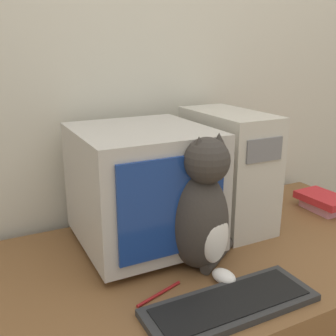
% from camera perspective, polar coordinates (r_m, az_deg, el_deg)
% --- Properties ---
extents(wall_back, '(7.00, 0.05, 2.50)m').
position_cam_1_polar(wall_back, '(1.55, -1.29, 11.93)').
color(wall_back, beige).
rests_on(wall_back, ground_plane).
extents(crt_monitor, '(0.40, 0.43, 0.39)m').
position_cam_1_polar(crt_monitor, '(1.26, -3.70, -2.66)').
color(crt_monitor, '#BCB7AD').
rests_on(crt_monitor, desk).
extents(computer_tower, '(0.20, 0.39, 0.41)m').
position_cam_1_polar(computer_tower, '(1.44, 8.53, -0.07)').
color(computer_tower, beige).
rests_on(computer_tower, desk).
extents(keyboard, '(0.45, 0.16, 0.02)m').
position_cam_1_polar(keyboard, '(1.05, 9.08, -18.96)').
color(keyboard, '#2D2D2D').
rests_on(keyboard, desk).
extents(cat, '(0.27, 0.27, 0.40)m').
position_cam_1_polar(cat, '(1.13, 4.66, -6.39)').
color(cat, '#38332D').
rests_on(cat, desk).
extents(book_stack, '(0.14, 0.20, 0.06)m').
position_cam_1_polar(book_stack, '(1.70, 21.63, -4.58)').
color(book_stack, pink).
rests_on(book_stack, desk).
extents(pen, '(0.15, 0.06, 0.01)m').
position_cam_1_polar(pen, '(1.08, -1.30, -17.79)').
color(pen, maroon).
rests_on(pen, desk).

